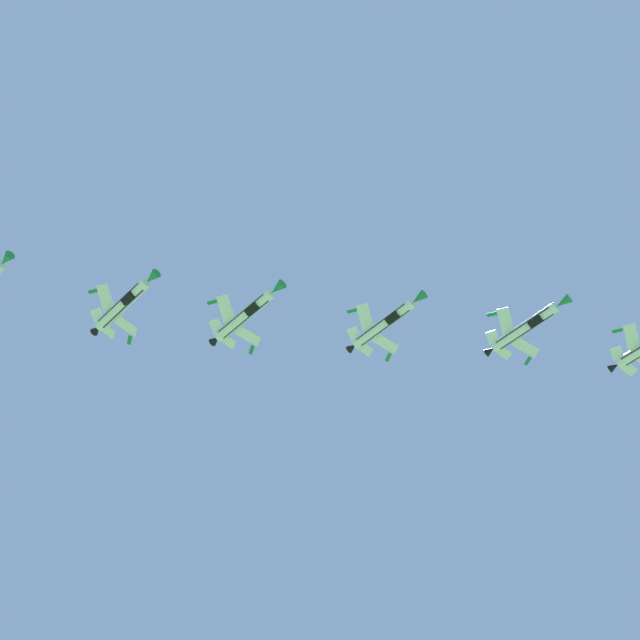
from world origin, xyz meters
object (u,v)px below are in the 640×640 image
fighter_jet_left_wing (526,327)px  fighter_jet_right_wing (385,323)px  fighter_jet_left_outer (246,314)px  fighter_jet_right_outer (124,304)px

fighter_jet_left_wing → fighter_jet_right_wing: (-21.38, 6.88, -0.14)m
fighter_jet_right_wing → fighter_jet_left_outer: (-21.56, 3.42, -3.21)m
fighter_jet_left_wing → fighter_jet_left_outer: (-42.94, 10.30, -3.35)m
fighter_jet_left_wing → fighter_jet_left_outer: bearing=-38.8°
fighter_jet_right_wing → fighter_jet_left_outer: size_ratio=1.00×
fighter_jet_right_wing → fighter_jet_left_wing: bearing=136.8°
fighter_jet_right_wing → fighter_jet_right_outer: (-39.33, 9.09, -1.56)m
fighter_jet_left_outer → fighter_jet_right_wing: bearing=145.7°
fighter_jet_left_wing → fighter_jet_right_outer: bearing=-40.1°
fighter_jet_left_wing → fighter_jet_right_outer: fighter_jet_left_wing is taller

